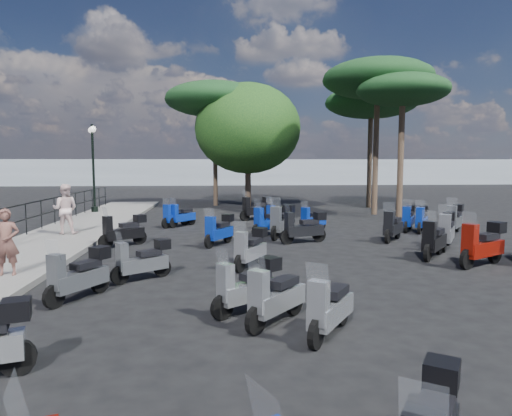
{
  "coord_description": "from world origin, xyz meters",
  "views": [
    {
      "loc": [
        -0.95,
        -11.53,
        2.68
      ],
      "look_at": [
        0.15,
        3.13,
        1.2
      ],
      "focal_mm": 32.0,
      "sensor_mm": 36.0,
      "label": 1
    }
  ],
  "objects": [
    {
      "name": "ground",
      "position": [
        0.0,
        0.0,
        0.0
      ],
      "size": [
        120.0,
        120.0,
        0.0
      ],
      "primitive_type": "plane",
      "color": "black",
      "rests_on": "ground"
    },
    {
      "name": "sidewalk",
      "position": [
        -6.5,
        3.0,
        0.07
      ],
      "size": [
        3.0,
        30.0,
        0.15
      ],
      "primitive_type": "cube",
      "color": "slate",
      "rests_on": "ground"
    },
    {
      "name": "lamp_post_2",
      "position": [
        -7.45,
        12.23,
        2.67
      ],
      "size": [
        0.65,
        1.25,
        4.43
      ],
      "rotation": [
        0.0,
        0.0,
        0.35
      ],
      "color": "black",
      "rests_on": "sidewalk"
    },
    {
      "name": "woman",
      "position": [
        -5.77,
        -1.07,
        0.9
      ],
      "size": [
        0.59,
        0.43,
        1.51
      ],
      "primitive_type": "imported",
      "rotation": [
        0.0,
        0.0,
        0.13
      ],
      "color": "brown",
      "rests_on": "sidewalk"
    },
    {
      "name": "pedestrian_far",
      "position": [
        -6.47,
        4.9,
        1.03
      ],
      "size": [
        0.86,
        0.67,
        1.77
      ],
      "primitive_type": "imported",
      "rotation": [
        0.0,
        0.0,
        3.14
      ],
      "color": "beige",
      "rests_on": "sidewalk"
    },
    {
      "name": "scooter_2",
      "position": [
        -3.74,
        -2.61,
        0.48
      ],
      "size": [
        0.96,
        1.44,
        1.27
      ],
      "rotation": [
        0.0,
        0.0,
        2.61
      ],
      "color": "black",
      "rests_on": "ground"
    },
    {
      "name": "scooter_3",
      "position": [
        -1.05,
        3.06,
        0.48
      ],
      "size": [
        0.97,
        1.42,
        1.26
      ],
      "rotation": [
        0.0,
        0.0,
        2.6
      ],
      "color": "black",
      "rests_on": "ground"
    },
    {
      "name": "scooter_4",
      "position": [
        -4.08,
        3.09,
        0.49
      ],
      "size": [
        1.36,
        1.15,
        1.3
      ],
      "rotation": [
        0.0,
        0.0,
        2.25
      ],
      "color": "black",
      "rests_on": "ground"
    },
    {
      "name": "scooter_5",
      "position": [
        -2.9,
        7.41,
        0.43
      ],
      "size": [
        1.04,
        1.27,
        1.23
      ],
      "rotation": [
        0.0,
        0.0,
        2.47
      ],
      "color": "black",
      "rests_on": "ground"
    },
    {
      "name": "scooter_7",
      "position": [
        0.67,
        -4.85,
        0.44
      ],
      "size": [
        0.98,
        1.37,
        1.26
      ],
      "rotation": [
        0.0,
        0.0,
        2.55
      ],
      "color": "black",
      "rests_on": "ground"
    },
    {
      "name": "scooter_8",
      "position": [
        -0.24,
        -0.13,
        0.48
      ],
      "size": [
        0.96,
        1.43,
        1.26
      ],
      "rotation": [
        0.0,
        0.0,
        2.62
      ],
      "color": "black",
      "rests_on": "ground"
    },
    {
      "name": "scooter_9",
      "position": [
        -2.77,
        -1.21,
        0.44
      ],
      "size": [
        1.26,
        1.01,
        1.18
      ],
      "rotation": [
        0.0,
        0.0,
        2.22
      ],
      "color": "black",
      "rests_on": "ground"
    },
    {
      "name": "scooter_10",
      "position": [
        1.18,
        4.41,
        0.56
      ],
      "size": [
        1.09,
        1.69,
        1.48
      ],
      "rotation": [
        0.0,
        0.0,
        2.64
      ],
      "color": "black",
      "rests_on": "ground"
    },
    {
      "name": "scooter_11",
      "position": [
        1.35,
        6.65,
        0.46
      ],
      "size": [
        1.41,
        1.1,
        1.34
      ],
      "rotation": [
        0.0,
        0.0,
        2.21
      ],
      "color": "black",
      "rests_on": "ground"
    },
    {
      "name": "scooter_13",
      "position": [
        -0.09,
        -4.26,
        0.45
      ],
      "size": [
        1.12,
        1.29,
        1.28
      ],
      "rotation": [
        0.0,
        0.0,
        2.44
      ],
      "color": "black",
      "rests_on": "ground"
    },
    {
      "name": "scooter_14",
      "position": [
        -0.5,
        -3.62,
        0.46
      ],
      "size": [
        1.32,
        1.06,
        1.23
      ],
      "rotation": [
        0.0,
        0.0,
        2.21
      ],
      "color": "black",
      "rests_on": "ground"
    },
    {
      "name": "scooter_15",
      "position": [
        1.75,
        3.28,
        0.5
      ],
      "size": [
        1.63,
        0.76,
        1.33
      ],
      "rotation": [
        0.0,
        0.0,
        1.88
      ],
      "color": "black",
      "rests_on": "ground"
    },
    {
      "name": "scooter_16",
      "position": [
        0.79,
        5.0,
        0.51
      ],
      "size": [
        1.4,
        1.21,
        1.35
      ],
      "rotation": [
        0.0,
        0.0,
        2.26
      ],
      "color": "black",
      "rests_on": "ground"
    },
    {
      "name": "scooter_17",
      "position": [
        0.64,
        9.43,
        0.52
      ],
      "size": [
        1.58,
        1.04,
        1.39
      ],
      "rotation": [
        0.0,
        0.0,
        2.09
      ],
      "color": "black",
      "rests_on": "ground"
    },
    {
      "name": "scooter_20",
      "position": [
        4.93,
        0.62,
        0.49
      ],
      "size": [
        1.2,
        1.43,
        1.4
      ],
      "rotation": [
        0.0,
        0.0,
        2.45
      ],
      "color": "black",
      "rests_on": "ground"
    },
    {
      "name": "scooter_21",
      "position": [
        5.99,
        1.97,
        0.54
      ],
      "size": [
        1.13,
        1.61,
        1.44
      ],
      "rotation": [
        0.0,
        0.0,
        2.58
      ],
      "color": "black",
      "rests_on": "ground"
    },
    {
      "name": "scooter_22",
      "position": [
        4.83,
        3.42,
        0.47
      ],
      "size": [
        1.09,
        1.45,
        1.36
      ],
      "rotation": [
        0.0,
        0.0,
        2.52
      ],
      "color": "black",
      "rests_on": "ground"
    },
    {
      "name": "scooter_23",
      "position": [
        2.53,
        5.71,
        0.43
      ],
      "size": [
        1.23,
        1.11,
        1.25
      ],
      "rotation": [
        0.0,
        0.0,
        2.3
      ],
      "color": "black",
      "rests_on": "ground"
    },
    {
      "name": "scooter_26",
      "position": [
        5.74,
        -0.41,
        0.55
      ],
      "size": [
        1.66,
        1.1,
        1.46
      ],
      "rotation": [
        0.0,
        0.0,
        2.09
      ],
      "color": "black",
      "rests_on": "ground"
    },
    {
      "name": "scooter_28",
      "position": [
        7.74,
        4.82,
        0.53
      ],
      "size": [
        1.22,
        1.49,
        1.41
      ],
      "rotation": [
        0.0,
        0.0,
        2.48
      ],
      "color": "black",
      "rests_on": "ground"
    },
    {
      "name": "scooter_29",
      "position": [
        6.69,
        5.3,
        0.48
      ],
      "size": [
        0.98,
        1.44,
        1.28
      ],
      "rotation": [
        0.0,
        0.0,
        2.6
      ],
      "color": "black",
      "rests_on": "ground"
    },
    {
      "name": "scooter_30",
      "position": [
        -2.63,
        7.53,
        0.43
      ],
      "size": [
        1.04,
        1.27,
        1.23
      ],
      "rotation": [
        0.0,
        0.0,
        2.47
      ],
      "color": "black",
      "rests_on": "ground"
    },
    {
      "name": "scooter_31",
      "position": [
        1.3,
        6.55,
        0.43
      ],
      "size": [
        1.23,
        1.11,
        1.25
      ],
      "rotation": [
        0.0,
        0.0,
        2.3
      ],
      "color": "black",
      "rests_on": "ground"
    },
    {
      "name": "scooter_32",
      "position": [
        6.3,
        5.61,
        0.48
      ],
      "size": [
        0.98,
        1.44,
        1.28
      ],
      "rotation": [
        0.0,
        0.0,
        2.6
      ],
      "color": "black",
      "rests_on": "ground"
    },
    {
      "name": "broadleaf_tree",
      "position": [
        0.63,
        15.94,
        4.66
      ],
      "size": [
        6.32,
        6.32,
        7.36
      ],
      "color": "#38281E",
      "rests_on": "ground"
    },
    {
      "name": "pine_0",
      "position": [
        7.76,
        14.91,
        6.12
      ],
      "size": [
        5.36,
        5.36,
        7.09
      ],
      "color": "#38281E",
      "rests_on": "ground"
    },
    {
      "name": "pine_1",
      "position": [
        6.88,
        11.3,
        6.8
      ],
      "size": [
        5.53,
        5.53,
        7.8
      ],
      "color": "#38281E",
      "rests_on": "ground"
    },
    {
      "name": "pine_2",
      "position": [
        -1.34,
        16.73,
        6.45
      ],
      "size": [
        6.04,
        6.04,
        7.53
      ],
      "color": "#38281E",
      "rests_on": "ground"
    },
    {
      "name": "pine_3",
      "position": [
        7.48,
        9.52,
        5.97
      ],
      "size": [
        4.28,
        4.28,
        6.77
      ],
      "color": "#38281E",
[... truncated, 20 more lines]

